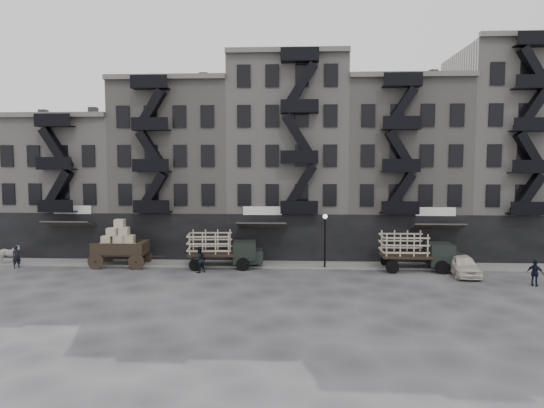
{
  "coord_description": "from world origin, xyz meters",
  "views": [
    {
      "loc": [
        0.88,
        -34.6,
        8.16
      ],
      "look_at": [
        -1.17,
        4.0,
        4.93
      ],
      "focal_mm": 32.0,
      "sensor_mm": 36.0,
      "label": 1
    }
  ],
  "objects_px": {
    "stake_truck_west": "(223,247)",
    "car_east": "(463,265)",
    "pedestrian_west": "(17,257)",
    "horse": "(8,255)",
    "wagon": "(119,240)",
    "stake_truck_east": "(417,249)",
    "policeman": "(535,273)",
    "pedestrian_mid": "(199,259)"
  },
  "relations": [
    {
      "from": "horse",
      "to": "policeman",
      "type": "xyz_separation_m",
      "value": [
        39.05,
        -4.58,
        0.04
      ]
    },
    {
      "from": "horse",
      "to": "stake_truck_east",
      "type": "distance_m",
      "value": 32.35
    },
    {
      "from": "pedestrian_mid",
      "to": "policeman",
      "type": "distance_m",
      "value": 23.36
    },
    {
      "from": "pedestrian_mid",
      "to": "stake_truck_east",
      "type": "bearing_deg",
      "value": 146.25
    },
    {
      "from": "horse",
      "to": "pedestrian_west",
      "type": "distance_m",
      "value": 1.6
    },
    {
      "from": "stake_truck_east",
      "to": "policeman",
      "type": "height_order",
      "value": "stake_truck_east"
    },
    {
      "from": "wagon",
      "to": "policeman",
      "type": "xyz_separation_m",
      "value": [
        29.95,
        -4.59,
        -1.25
      ]
    },
    {
      "from": "pedestrian_mid",
      "to": "pedestrian_west",
      "type": "bearing_deg",
      "value": -42.35
    },
    {
      "from": "car_east",
      "to": "stake_truck_west",
      "type": "bearing_deg",
      "value": 178.1
    },
    {
      "from": "stake_truck_west",
      "to": "stake_truck_east",
      "type": "height_order",
      "value": "stake_truck_east"
    },
    {
      "from": "stake_truck_west",
      "to": "pedestrian_west",
      "type": "distance_m",
      "value": 16.16
    },
    {
      "from": "stake_truck_west",
      "to": "car_east",
      "type": "height_order",
      "value": "stake_truck_west"
    },
    {
      "from": "stake_truck_west",
      "to": "horse",
      "type": "bearing_deg",
      "value": 175.28
    },
    {
      "from": "wagon",
      "to": "pedestrian_mid",
      "type": "xyz_separation_m",
      "value": [
        6.76,
        -1.74,
        -1.13
      ]
    },
    {
      "from": "horse",
      "to": "pedestrian_mid",
      "type": "bearing_deg",
      "value": -109.36
    },
    {
      "from": "wagon",
      "to": "pedestrian_west",
      "type": "height_order",
      "value": "wagon"
    },
    {
      "from": "horse",
      "to": "stake_truck_east",
      "type": "height_order",
      "value": "stake_truck_east"
    },
    {
      "from": "stake_truck_east",
      "to": "pedestrian_west",
      "type": "xyz_separation_m",
      "value": [
        -31.06,
        -0.8,
        -0.79
      ]
    },
    {
      "from": "stake_truck_east",
      "to": "policeman",
      "type": "relative_size",
      "value": 3.35
    },
    {
      "from": "pedestrian_west",
      "to": "policeman",
      "type": "distance_m",
      "value": 37.94
    },
    {
      "from": "pedestrian_mid",
      "to": "policeman",
      "type": "relative_size",
      "value": 1.13
    },
    {
      "from": "stake_truck_west",
      "to": "policeman",
      "type": "xyz_separation_m",
      "value": [
        21.65,
        -4.6,
        -0.77
      ]
    },
    {
      "from": "horse",
      "to": "car_east",
      "type": "relative_size",
      "value": 0.45
    },
    {
      "from": "horse",
      "to": "stake_truck_west",
      "type": "bearing_deg",
      "value": -103.07
    },
    {
      "from": "wagon",
      "to": "pedestrian_mid",
      "type": "height_order",
      "value": "wagon"
    },
    {
      "from": "horse",
      "to": "policeman",
      "type": "bearing_deg",
      "value": -109.8
    },
    {
      "from": "stake_truck_west",
      "to": "stake_truck_east",
      "type": "xyz_separation_m",
      "value": [
        14.95,
        -0.16,
        0.03
      ]
    },
    {
      "from": "horse",
      "to": "stake_truck_east",
      "type": "relative_size",
      "value": 0.34
    },
    {
      "from": "wagon",
      "to": "stake_truck_west",
      "type": "relative_size",
      "value": 0.75
    },
    {
      "from": "stake_truck_west",
      "to": "pedestrian_mid",
      "type": "xyz_separation_m",
      "value": [
        -1.53,
        -1.75,
        -0.66
      ]
    },
    {
      "from": "stake_truck_west",
      "to": "pedestrian_west",
      "type": "xyz_separation_m",
      "value": [
        -16.11,
        -0.97,
        -0.76
      ]
    },
    {
      "from": "wagon",
      "to": "car_east",
      "type": "height_order",
      "value": "wagon"
    },
    {
      "from": "pedestrian_west",
      "to": "pedestrian_mid",
      "type": "relative_size",
      "value": 0.9
    },
    {
      "from": "stake_truck_west",
      "to": "car_east",
      "type": "bearing_deg",
      "value": -9.97
    },
    {
      "from": "horse",
      "to": "car_east",
      "type": "bearing_deg",
      "value": -105.74
    },
    {
      "from": "pedestrian_mid",
      "to": "horse",
      "type": "bearing_deg",
      "value": -45.51
    },
    {
      "from": "horse",
      "to": "stake_truck_west",
      "type": "height_order",
      "value": "stake_truck_west"
    },
    {
      "from": "horse",
      "to": "stake_truck_west",
      "type": "distance_m",
      "value": 17.42
    },
    {
      "from": "wagon",
      "to": "stake_truck_east",
      "type": "xyz_separation_m",
      "value": [
        23.24,
        -0.15,
        -0.44
      ]
    },
    {
      "from": "stake_truck_east",
      "to": "pedestrian_mid",
      "type": "xyz_separation_m",
      "value": [
        -16.48,
        -1.59,
        -0.69
      ]
    },
    {
      "from": "pedestrian_west",
      "to": "policeman",
      "type": "bearing_deg",
      "value": -52.1
    },
    {
      "from": "horse",
      "to": "stake_truck_west",
      "type": "xyz_separation_m",
      "value": [
        17.4,
        0.01,
        0.81
      ]
    }
  ]
}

